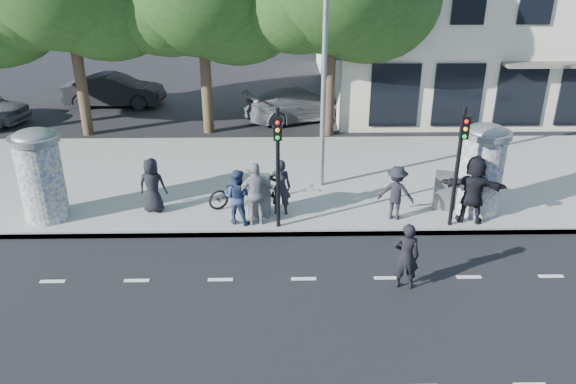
{
  "coord_description": "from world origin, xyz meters",
  "views": [
    {
      "loc": [
        -0.59,
        -10.0,
        7.47
      ],
      "look_at": [
        -0.34,
        3.5,
        1.35
      ],
      "focal_mm": 35.0,
      "sensor_mm": 36.0,
      "label": 1
    }
  ],
  "objects_px": {
    "man_road": "(406,256)",
    "cabinet_right": "(443,191)",
    "street_lamp": "(325,39)",
    "traffic_pole_near": "(278,157)",
    "car_mid": "(114,90)",
    "ped_c": "(237,197)",
    "traffic_pole_far": "(459,156)",
    "cabinet_left": "(259,195)",
    "ped_b": "(280,187)",
    "ped_e": "(256,194)",
    "car_right": "(300,104)",
    "ad_column_left": "(40,173)",
    "ped_d": "(396,193)",
    "ad_column_right": "(482,167)",
    "ped_f": "(473,190)",
    "ped_a": "(152,185)",
    "bicycle": "(237,190)"
  },
  "relations": [
    {
      "from": "bicycle",
      "to": "car_right",
      "type": "relative_size",
      "value": 0.37
    },
    {
      "from": "street_lamp",
      "to": "car_mid",
      "type": "bearing_deg",
      "value": 132.27
    },
    {
      "from": "ad_column_left",
      "to": "ped_a",
      "type": "height_order",
      "value": "ad_column_left"
    },
    {
      "from": "cabinet_left",
      "to": "traffic_pole_far",
      "type": "bearing_deg",
      "value": 1.88
    },
    {
      "from": "ad_column_left",
      "to": "ped_a",
      "type": "relative_size",
      "value": 1.63
    },
    {
      "from": "ad_column_right",
      "to": "cabinet_left",
      "type": "xyz_separation_m",
      "value": [
        -6.33,
        -0.15,
        -0.77
      ]
    },
    {
      "from": "ad_column_right",
      "to": "man_road",
      "type": "distance_m",
      "value": 4.72
    },
    {
      "from": "ped_f",
      "to": "car_mid",
      "type": "relative_size",
      "value": 0.42
    },
    {
      "from": "street_lamp",
      "to": "cabinet_left",
      "type": "distance_m",
      "value": 4.93
    },
    {
      "from": "ped_c",
      "to": "cabinet_right",
      "type": "bearing_deg",
      "value": -155.18
    },
    {
      "from": "ad_column_left",
      "to": "ped_d",
      "type": "distance_m",
      "value": 9.94
    },
    {
      "from": "car_mid",
      "to": "ped_e",
      "type": "bearing_deg",
      "value": -148.58
    },
    {
      "from": "ad_column_left",
      "to": "cabinet_left",
      "type": "relative_size",
      "value": 2.14
    },
    {
      "from": "ped_b",
      "to": "car_mid",
      "type": "xyz_separation_m",
      "value": [
        -7.95,
        12.2,
        -0.21
      ]
    },
    {
      "from": "ped_a",
      "to": "ped_e",
      "type": "distance_m",
      "value": 3.15
    },
    {
      "from": "man_road",
      "to": "cabinet_right",
      "type": "xyz_separation_m",
      "value": [
        1.93,
        3.89,
        -0.12
      ]
    },
    {
      "from": "ped_d",
      "to": "ad_column_right",
      "type": "bearing_deg",
      "value": -153.88
    },
    {
      "from": "bicycle",
      "to": "cabinet_left",
      "type": "distance_m",
      "value": 0.98
    },
    {
      "from": "traffic_pole_far",
      "to": "ped_c",
      "type": "height_order",
      "value": "traffic_pole_far"
    },
    {
      "from": "ped_c",
      "to": "ped_e",
      "type": "relative_size",
      "value": 0.88
    },
    {
      "from": "man_road",
      "to": "car_mid",
      "type": "distance_m",
      "value": 19.16
    },
    {
      "from": "ad_column_right",
      "to": "ped_f",
      "type": "relative_size",
      "value": 1.35
    },
    {
      "from": "street_lamp",
      "to": "ped_c",
      "type": "bearing_deg",
      "value": -135.06
    },
    {
      "from": "traffic_pole_near",
      "to": "ped_b",
      "type": "bearing_deg",
      "value": 85.67
    },
    {
      "from": "ad_column_right",
      "to": "man_road",
      "type": "xyz_separation_m",
      "value": [
        -2.88,
        -3.67,
        -0.71
      ]
    },
    {
      "from": "ped_b",
      "to": "ped_e",
      "type": "relative_size",
      "value": 0.92
    },
    {
      "from": "traffic_pole_far",
      "to": "street_lamp",
      "type": "height_order",
      "value": "street_lamp"
    },
    {
      "from": "traffic_pole_near",
      "to": "ped_d",
      "type": "height_order",
      "value": "traffic_pole_near"
    },
    {
      "from": "car_right",
      "to": "man_road",
      "type": "bearing_deg",
      "value": 167.53
    },
    {
      "from": "ped_a",
      "to": "cabinet_right",
      "type": "bearing_deg",
      "value": -173.65
    },
    {
      "from": "ped_d",
      "to": "ped_e",
      "type": "height_order",
      "value": "ped_e"
    },
    {
      "from": "traffic_pole_near",
      "to": "cabinet_left",
      "type": "distance_m",
      "value": 1.73
    },
    {
      "from": "traffic_pole_far",
      "to": "car_mid",
      "type": "bearing_deg",
      "value": 134.18
    },
    {
      "from": "ped_d",
      "to": "ped_f",
      "type": "distance_m",
      "value": 2.1
    },
    {
      "from": "man_road",
      "to": "street_lamp",
      "type": "bearing_deg",
      "value": -66.54
    },
    {
      "from": "ped_c",
      "to": "ped_f",
      "type": "height_order",
      "value": "ped_f"
    },
    {
      "from": "ad_column_left",
      "to": "car_right",
      "type": "height_order",
      "value": "ad_column_left"
    },
    {
      "from": "ad_column_right",
      "to": "bicycle",
      "type": "xyz_separation_m",
      "value": [
        -7.02,
        0.53,
        -0.91
      ]
    },
    {
      "from": "ped_f",
      "to": "car_right",
      "type": "xyz_separation_m",
      "value": [
        -4.41,
        10.32,
        -0.42
      ]
    },
    {
      "from": "street_lamp",
      "to": "man_road",
      "type": "relative_size",
      "value": 4.82
    },
    {
      "from": "ad_column_left",
      "to": "cabinet_right",
      "type": "bearing_deg",
      "value": 2.11
    },
    {
      "from": "ped_f",
      "to": "car_mid",
      "type": "height_order",
      "value": "ped_f"
    },
    {
      "from": "traffic_pole_near",
      "to": "cabinet_left",
      "type": "bearing_deg",
      "value": 125.27
    },
    {
      "from": "traffic_pole_near",
      "to": "ped_c",
      "type": "xyz_separation_m",
      "value": [
        -1.13,
        0.31,
        -1.28
      ]
    },
    {
      "from": "street_lamp",
      "to": "ped_e",
      "type": "xyz_separation_m",
      "value": [
        -2.0,
        -2.63,
        -3.74
      ]
    },
    {
      "from": "ped_c",
      "to": "traffic_pole_far",
      "type": "bearing_deg",
      "value": -165.96
    },
    {
      "from": "ad_column_right",
      "to": "cabinet_right",
      "type": "xyz_separation_m",
      "value": [
        -0.94,
        0.22,
        -0.83
      ]
    },
    {
      "from": "ad_column_right",
      "to": "ped_e",
      "type": "height_order",
      "value": "ad_column_right"
    },
    {
      "from": "traffic_pole_near",
      "to": "car_mid",
      "type": "height_order",
      "value": "traffic_pole_near"
    },
    {
      "from": "ped_b",
      "to": "bicycle",
      "type": "height_order",
      "value": "ped_b"
    }
  ]
}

